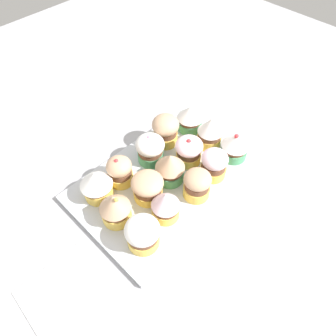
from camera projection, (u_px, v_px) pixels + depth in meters
ground_plane at (168, 184)px, 70.42cm from camera, size 180.00×180.00×3.00cm
baking_tray at (168, 178)px, 68.78cm from camera, size 40.29×26.24×1.20cm
cupcake_0 at (143, 233)px, 56.03cm from camera, size 6.47×6.47×6.87cm
cupcake_1 at (166, 205)px, 59.60cm from camera, size 5.60×5.60×7.10cm
cupcake_2 at (197, 184)px, 62.75cm from camera, size 5.63×5.63×6.80cm
cupcake_3 at (214, 164)px, 65.97cm from camera, size 5.67×5.67×7.02cm
cupcake_4 at (235, 146)px, 69.50cm from camera, size 6.19×6.19×6.72cm
cupcake_5 at (116, 209)px, 58.80cm from camera, size 6.07×6.07×7.78cm
cupcake_6 at (148, 187)px, 62.62cm from camera, size 6.59×6.59×6.20cm
cupcake_7 at (170, 167)px, 64.94cm from camera, size 6.27×6.27×7.53cm
cupcake_8 at (190, 151)px, 68.46cm from camera, size 6.13×6.13×6.90cm
cupcake_9 at (211, 132)px, 71.11cm from camera, size 5.78×5.78×7.91cm
cupcake_10 at (96, 184)px, 62.36cm from camera, size 6.59×6.59×7.13cm
cupcake_11 at (120, 171)px, 65.00cm from camera, size 5.34×5.34×7.07cm
cupcake_12 at (150, 149)px, 68.50cm from camera, size 6.38×6.38×7.21cm
cupcake_13 at (166, 130)px, 71.61cm from camera, size 6.22×6.22×7.73cm
cupcake_14 at (190, 117)px, 74.88cm from camera, size 6.35×6.35×6.79cm
napkin at (71, 298)px, 53.31cm from camera, size 15.02×16.24×0.60cm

